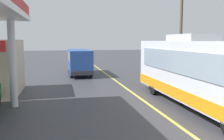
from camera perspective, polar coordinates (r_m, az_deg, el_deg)
The scene contains 5 objects.
ground at distance 24.99m, azimuth -1.40°, elevation -0.88°, with size 120.00×120.00×0.00m, color #38383D.
lane_divider_stripe at distance 20.15m, azimuth 1.22°, elevation -2.74°, with size 0.16×50.00×0.01m, color #D8CC4C.
coach_bus_main at distance 13.04m, azimuth 19.69°, elevation -0.79°, with size 2.60×11.04×3.69m.
minibus_opposing_lane at distance 24.39m, azimuth -7.54°, elevation 2.35°, with size 2.04×6.13×2.44m.
utility_pole_roadside at distance 21.97m, azimuth 15.60°, elevation 9.17°, with size 1.80×0.24×8.32m.
Camera 1 is at (-4.55, -4.34, 3.36)m, focal length 39.68 mm.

